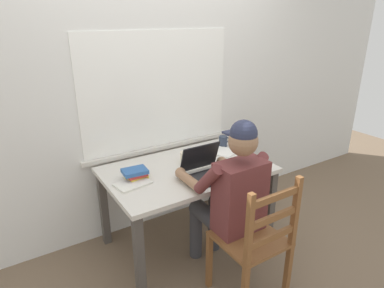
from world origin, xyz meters
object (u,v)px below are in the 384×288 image
computer_mouse (235,167)px  coffee_mug_dark (223,141)px  desk (187,178)px  wooden_chair (255,242)px  coffee_mug_white (186,157)px  book_stack_main (136,174)px  seated_person (230,194)px  laptop (206,169)px

computer_mouse → coffee_mug_dark: coffee_mug_dark is taller
desk → wooden_chair: size_ratio=1.37×
coffee_mug_white → book_stack_main: coffee_mug_white is taller
seated_person → laptop: (0.01, 0.30, 0.07)m
desk → wooden_chair: bearing=-86.3°
computer_mouse → coffee_mug_dark: bearing=63.3°
desk → coffee_mug_dark: size_ratio=11.22×
seated_person → coffee_mug_white: bearing=90.0°
coffee_mug_white → coffee_mug_dark: bearing=14.2°
wooden_chair → laptop: 0.65m
laptop → book_stack_main: size_ratio=1.74×
seated_person → desk: bearing=95.9°
seated_person → book_stack_main: size_ratio=6.61×
book_stack_main → coffee_mug_dark: bearing=11.1°
desk → coffee_mug_dark: bearing=23.2°
desk → wooden_chair: 0.79m
coffee_mug_dark → computer_mouse: bearing=-116.7°
desk → seated_person: (0.05, -0.49, 0.07)m
coffee_mug_white → coffee_mug_dark: size_ratio=1.08×
laptop → coffee_mug_dark: size_ratio=2.86×
seated_person → coffee_mug_dark: 0.87m
laptop → coffee_mug_white: 0.29m
seated_person → coffee_mug_dark: (0.48, 0.72, 0.07)m
wooden_chair → coffee_mug_white: size_ratio=7.60×
seated_person → coffee_mug_white: seated_person is taller
coffee_mug_white → coffee_mug_dark: coffee_mug_dark is taller
wooden_chair → coffee_mug_dark: 1.15m
laptop → desk: bearing=106.5°
wooden_chair → coffee_mug_dark: (0.48, 1.00, 0.29)m
laptop → computer_mouse: 0.26m
computer_mouse → book_stack_main: book_stack_main is taller
book_stack_main → seated_person: bearing=-48.2°
desk → seated_person: seated_person is taller
seated_person → wooden_chair: seated_person is taller
desk → computer_mouse: computer_mouse is taller
seated_person → laptop: 0.31m
desk → coffee_mug_dark: coffee_mug_dark is taller
computer_mouse → coffee_mug_white: size_ratio=0.80×
seated_person → coffee_mug_dark: bearing=56.0°
laptop → coffee_mug_dark: laptop is taller
book_stack_main → coffee_mug_white: bearing=7.9°
seated_person → computer_mouse: seated_person is taller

